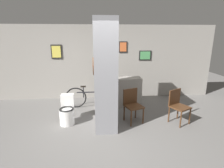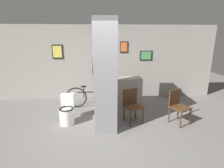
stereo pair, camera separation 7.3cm
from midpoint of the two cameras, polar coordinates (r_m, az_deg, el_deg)
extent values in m
plane|color=slate|center=(4.22, -1.99, -16.19)|extent=(14.00, 14.00, 0.00)
cube|color=gray|center=(6.30, -3.20, 6.98)|extent=(8.00, 0.06, 2.60)
cube|color=black|center=(6.37, -18.01, 9.99)|extent=(0.36, 0.02, 0.48)
cube|color=#E0CC4C|center=(6.36, -18.03, 9.98)|extent=(0.30, 0.01, 0.39)
cube|color=black|center=(6.43, 10.43, 9.17)|extent=(0.44, 0.02, 0.34)
cube|color=#4C9959|center=(6.42, 10.47, 9.16)|extent=(0.36, 0.01, 0.28)
cube|color=black|center=(6.25, 3.31, 11.98)|extent=(0.28, 0.02, 0.38)
cube|color=#D86633|center=(6.24, 3.32, 11.98)|extent=(0.23, 0.01, 0.31)
cube|color=gray|center=(4.28, -2.74, 3.07)|extent=(0.52, 1.16, 2.60)
cylinder|color=#593319|center=(4.00, -6.58, 5.80)|extent=(0.03, 0.40, 0.40)
cylinder|color=red|center=(4.00, -6.79, 5.80)|extent=(0.01, 0.07, 0.07)
cube|color=gray|center=(5.64, 1.97, -2.63)|extent=(1.39, 0.44, 0.94)
cylinder|color=white|center=(4.73, -14.90, -10.31)|extent=(0.37, 0.37, 0.40)
torus|color=black|center=(4.64, -15.08, -7.91)|extent=(0.36, 0.36, 0.04)
cube|color=white|center=(4.81, -14.69, -5.10)|extent=(0.34, 0.20, 0.33)
cylinder|color=#4C2D19|center=(4.48, 5.80, -11.17)|extent=(0.04, 0.04, 0.42)
cylinder|color=#4C2D19|center=(4.66, 9.71, -10.23)|extent=(0.04, 0.04, 0.42)
cylinder|color=#4C2D19|center=(4.77, 3.54, -9.44)|extent=(0.04, 0.04, 0.42)
cylinder|color=#4C2D19|center=(4.94, 7.30, -8.64)|extent=(0.04, 0.04, 0.42)
cube|color=#4C2D19|center=(4.61, 6.68, -7.26)|extent=(0.54, 0.54, 0.04)
cube|color=#4C2D19|center=(4.69, 5.52, -3.92)|extent=(0.40, 0.17, 0.41)
cylinder|color=#4C2D19|center=(4.70, 21.10, -10.85)|extent=(0.04, 0.04, 0.42)
cylinder|color=#4C2D19|center=(4.98, 23.66, -9.65)|extent=(0.04, 0.04, 0.42)
cylinder|color=#4C2D19|center=(4.90, 17.68, -9.45)|extent=(0.04, 0.04, 0.42)
cylinder|color=#4C2D19|center=(5.17, 20.32, -8.39)|extent=(0.04, 0.04, 0.42)
cube|color=#4C2D19|center=(4.85, 20.95, -7.08)|extent=(0.56, 0.56, 0.04)
cube|color=#4C2D19|center=(4.88, 19.39, -3.98)|extent=(0.38, 0.22, 0.41)
torus|color=black|center=(5.67, -12.06, -4.38)|extent=(0.66, 0.04, 0.66)
torus|color=black|center=(5.62, -2.16, -4.21)|extent=(0.66, 0.04, 0.66)
cylinder|color=black|center=(5.57, -7.19, -2.65)|extent=(0.89, 0.04, 0.04)
cylinder|color=black|center=(5.59, -9.68, -2.69)|extent=(0.03, 0.03, 0.34)
cylinder|color=black|center=(5.56, -2.68, -2.56)|extent=(0.03, 0.03, 0.31)
cube|color=black|center=(5.53, -9.77, -0.81)|extent=(0.16, 0.06, 0.04)
cylinder|color=#262626|center=(5.52, -2.70, -1.02)|extent=(0.03, 0.42, 0.03)
cylinder|color=olive|center=(5.46, -0.14, 2.98)|extent=(0.06, 0.06, 0.20)
cylinder|color=olive|center=(5.44, -0.14, 4.47)|extent=(0.03, 0.03, 0.09)
sphere|color=#333333|center=(5.43, -0.14, 5.01)|extent=(0.03, 0.03, 0.03)
camera|label=1|loc=(0.04, -90.44, -0.12)|focal=28.00mm
camera|label=2|loc=(0.04, 89.56, 0.12)|focal=28.00mm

